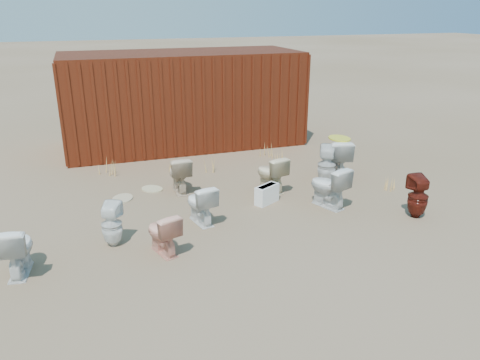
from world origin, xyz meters
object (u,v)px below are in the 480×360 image
object	(u,v)px
toilet_front_c	(200,204)
toilet_back_e	(327,165)
shipping_container	(183,99)
toilet_back_beige_left	(179,174)
toilet_front_pink	(163,233)
loose_tank	(267,194)
toilet_back_beige_right	(271,173)
toilet_back_a	(112,224)
toilet_front_a	(16,249)
toilet_back_yellowlid	(338,158)
toilet_front_e	(328,186)
toilet_front_maroon	(418,197)

from	to	relation	value
toilet_front_c	toilet_back_e	distance (m)	3.07
shipping_container	toilet_back_beige_left	size ratio (longest dim) A/B	8.18
toilet_front_pink	loose_tank	distance (m)	2.52
toilet_back_beige_right	toilet_back_a	bearing A→B (deg)	8.81
toilet_front_a	toilet_front_c	distance (m)	2.88
toilet_front_c	toilet_back_beige_right	distance (m)	1.94
toilet_back_yellowlid	loose_tank	xyz separation A→B (m)	(-1.97, -0.83, -0.25)
toilet_front_e	toilet_back_yellowlid	world-z (taller)	toilet_back_yellowlid
toilet_back_yellowlid	toilet_back_e	size ratio (longest dim) A/B	1.04
toilet_front_e	toilet_front_maroon	bearing A→B (deg)	123.81
toilet_back_yellowlid	shipping_container	bearing A→B (deg)	-38.49
shipping_container	toilet_back_yellowlid	size ratio (longest dim) A/B	7.01
toilet_back_e	toilet_back_a	bearing A→B (deg)	50.20
toilet_front_c	toilet_back_beige_right	size ratio (longest dim) A/B	0.94
toilet_back_a	toilet_back_beige_right	distance (m)	3.43
toilet_front_pink	toilet_back_yellowlid	bearing A→B (deg)	-171.66
toilet_front_a	toilet_front_c	world-z (taller)	toilet_front_a
toilet_back_a	loose_tank	world-z (taller)	toilet_back_a
toilet_back_beige_left	loose_tank	distance (m)	1.82
toilet_back_beige_right	toilet_back_yellowlid	xyz separation A→B (m)	(1.66, 0.28, 0.06)
toilet_back_a	toilet_back_beige_right	xyz separation A→B (m)	(3.17, 1.32, 0.02)
shipping_container	toilet_back_beige_left	distance (m)	3.62
toilet_front_a	toilet_front_maroon	world-z (taller)	toilet_front_maroon
toilet_front_e	loose_tank	xyz separation A→B (m)	(-1.00, 0.50, -0.21)
shipping_container	toilet_front_pink	size ratio (longest dim) A/B	9.20
toilet_front_c	toilet_back_beige_left	bearing A→B (deg)	-100.45
toilet_front_maroon	loose_tank	distance (m)	2.66
toilet_front_pink	toilet_back_beige_left	xyz separation A→B (m)	(0.75, 2.38, 0.04)
toilet_back_yellowlid	toilet_front_maroon	bearing A→B (deg)	114.17
toilet_front_pink	toilet_back_e	world-z (taller)	toilet_back_e
toilet_front_e	loose_tank	world-z (taller)	toilet_front_e
toilet_front_pink	loose_tank	xyz separation A→B (m)	(2.17, 1.26, -0.15)
toilet_front_pink	toilet_front_maroon	size ratio (longest dim) A/B	0.86
toilet_front_e	toilet_back_beige_right	world-z (taller)	toilet_front_e
loose_tank	toilet_back_beige_right	bearing A→B (deg)	31.53
toilet_back_e	loose_tank	size ratio (longest dim) A/B	1.65
toilet_front_pink	toilet_back_yellowlid	distance (m)	4.64
shipping_container	toilet_front_pink	xyz separation A→B (m)	(-1.62, -5.79, -0.87)
toilet_front_maroon	toilet_back_beige_right	world-z (taller)	toilet_front_maroon
shipping_container	toilet_front_maroon	xyz separation A→B (m)	(2.80, -5.95, -0.82)
toilet_front_a	toilet_back_e	size ratio (longest dim) A/B	0.89
loose_tank	toilet_front_e	bearing A→B (deg)	-56.44
toilet_back_beige_right	toilet_back_yellowlid	world-z (taller)	toilet_back_yellowlid
toilet_back_beige_left	toilet_front_maroon	bearing A→B (deg)	145.16
toilet_front_e	toilet_front_pink	bearing A→B (deg)	-6.30
toilet_front_maroon	toilet_back_e	world-z (taller)	toilet_back_e
shipping_container	toilet_front_c	distance (m)	5.09
shipping_container	toilet_back_yellowlid	distance (m)	4.54
toilet_front_maroon	toilet_front_e	distance (m)	1.54
toilet_back_e	toilet_front_c	bearing A→B (deg)	51.80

